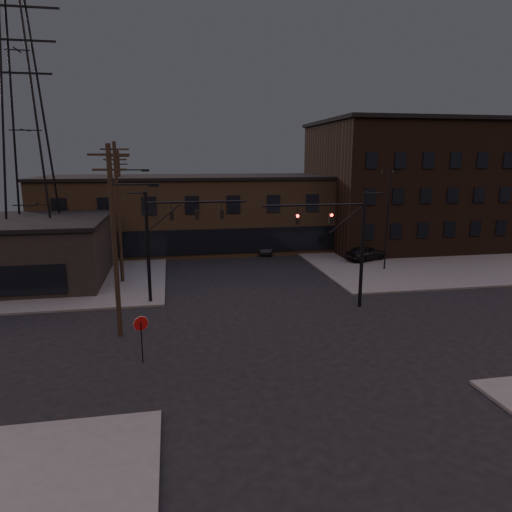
{
  "coord_description": "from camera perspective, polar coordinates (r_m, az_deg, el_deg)",
  "views": [
    {
      "loc": [
        -6.29,
        -24.26,
        10.22
      ],
      "look_at": [
        -0.56,
        6.43,
        3.5
      ],
      "focal_mm": 32.0,
      "sensor_mm": 36.0,
      "label": 1
    }
  ],
  "objects": [
    {
      "name": "traffic_signal_near",
      "position": [
        31.48,
        11.3,
        2.24
      ],
      "size": [
        7.12,
        0.24,
        8.0
      ],
      "color": "black",
      "rests_on": "ground"
    },
    {
      "name": "sidewalk_nw",
      "position": [
        49.9,
        -28.67,
        -1.1
      ],
      "size": [
        30.0,
        30.0,
        0.15
      ],
      "primitive_type": "cube",
      "color": "#474744",
      "rests_on": "ground"
    },
    {
      "name": "transmission_tower",
      "position": [
        43.92,
        -26.87,
        13.86
      ],
      "size": [
        7.0,
        7.0,
        25.0
      ],
      "primitive_type": null,
      "color": "black",
      "rests_on": "ground"
    },
    {
      "name": "car_crossing",
      "position": [
        49.81,
        1.08,
        1.09
      ],
      "size": [
        1.98,
        4.21,
        1.34
      ],
      "primitive_type": "imported",
      "rotation": [
        0.0,
        0.0,
        -0.14
      ],
      "color": "black",
      "rests_on": "ground"
    },
    {
      "name": "lot_light_b",
      "position": [
        50.33,
        19.75,
        6.07
      ],
      "size": [
        1.5,
        0.28,
        9.14
      ],
      "color": "black",
      "rests_on": "ground"
    },
    {
      "name": "parked_car_lot_a",
      "position": [
        47.11,
        13.59,
        0.4
      ],
      "size": [
        4.77,
        3.27,
        1.51
      ],
      "primitive_type": "imported",
      "rotation": [
        0.0,
        0.0,
        1.94
      ],
      "color": "black",
      "rests_on": "sidewalk_ne"
    },
    {
      "name": "parked_car_lot_b",
      "position": [
        53.09,
        20.31,
        1.18
      ],
      "size": [
        4.92,
        2.88,
        1.34
      ],
      "primitive_type": "imported",
      "rotation": [
        0.0,
        0.0,
        1.34
      ],
      "color": "silver",
      "rests_on": "sidewalk_ne"
    },
    {
      "name": "utility_pole_mid",
      "position": [
        38.71,
        -16.75,
        5.56
      ],
      "size": [
        3.7,
        0.28,
        11.5
      ],
      "color": "black",
      "rests_on": "ground"
    },
    {
      "name": "lot_light_a",
      "position": [
        43.11,
        16.15,
        5.4
      ],
      "size": [
        1.5,
        0.28,
        9.14
      ],
      "color": "black",
      "rests_on": "ground"
    },
    {
      "name": "traffic_signal_far",
      "position": [
        32.68,
        -11.21,
        2.75
      ],
      "size": [
        7.12,
        0.24,
        8.0
      ],
      "color": "black",
      "rests_on": "ground"
    },
    {
      "name": "building_right",
      "position": [
        57.77,
        18.97,
        8.3
      ],
      "size": [
        22.0,
        16.0,
        14.0
      ],
      "primitive_type": "cube",
      "color": "black",
      "rests_on": "ground"
    },
    {
      "name": "sidewalk_ne",
      "position": [
        55.17,
        20.49,
        0.77
      ],
      "size": [
        30.0,
        30.0,
        0.15
      ],
      "primitive_type": "cube",
      "color": "#474744",
      "rests_on": "ground"
    },
    {
      "name": "utility_pole_far",
      "position": [
        50.73,
        -16.55,
        6.63
      ],
      "size": [
        2.2,
        0.28,
        11.0
      ],
      "color": "black",
      "rests_on": "ground"
    },
    {
      "name": "stop_sign",
      "position": [
        23.86,
        -14.17,
        -8.79
      ],
      "size": [
        0.72,
        0.33,
        2.48
      ],
      "color": "black",
      "rests_on": "ground"
    },
    {
      "name": "ground",
      "position": [
        27.07,
        3.71,
        -10.06
      ],
      "size": [
        140.0,
        140.0,
        0.0
      ],
      "primitive_type": "plane",
      "color": "black",
      "rests_on": "ground"
    },
    {
      "name": "utility_pole_near",
      "position": [
        26.81,
        -17.19,
        2.26
      ],
      "size": [
        3.7,
        0.28,
        11.0
      ],
      "color": "black",
      "rests_on": "ground"
    },
    {
      "name": "building_row",
      "position": [
        53.01,
        -3.71,
        5.38
      ],
      "size": [
        40.0,
        12.0,
        8.0
      ],
      "primitive_type": "cube",
      "color": "#4E3D29",
      "rests_on": "ground"
    },
    {
      "name": "building_left",
      "position": [
        43.23,
        -28.87,
        0.33
      ],
      "size": [
        16.0,
        12.0,
        5.0
      ],
      "primitive_type": "cube",
      "color": "black",
      "rests_on": "ground"
    }
  ]
}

